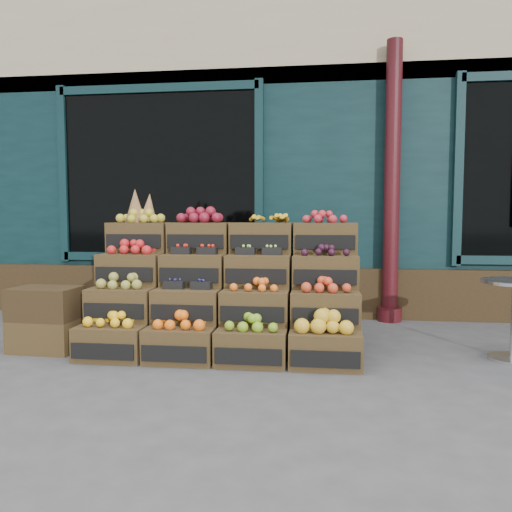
# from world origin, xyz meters

# --- Properties ---
(ground) EXTENTS (60.00, 60.00, 0.00)m
(ground) POSITION_xyz_m (0.00, 0.00, 0.00)
(ground) COLOR #464649
(ground) RESTS_ON ground
(shop_facade) EXTENTS (12.00, 6.24, 4.80)m
(shop_facade) POSITION_xyz_m (0.00, 5.11, 2.40)
(shop_facade) COLOR black
(shop_facade) RESTS_ON ground
(crate_display) EXTENTS (2.39, 1.17, 1.49)m
(crate_display) POSITION_xyz_m (-0.47, 0.63, 0.46)
(crate_display) COLOR #413019
(crate_display) RESTS_ON ground
(spare_crates) EXTENTS (0.59, 0.42, 0.58)m
(spare_crates) POSITION_xyz_m (-2.07, 0.31, 0.29)
(spare_crates) COLOR #413019
(spare_crates) RESTS_ON ground
(shopkeeper) EXTENTS (0.72, 0.50, 1.89)m
(shopkeeper) POSITION_xyz_m (-1.84, 2.98, 0.94)
(shopkeeper) COLOR #1E6C2C
(shopkeeper) RESTS_ON ground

